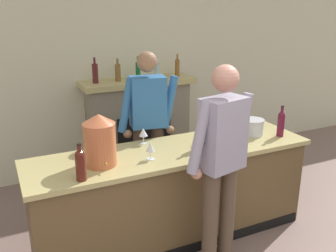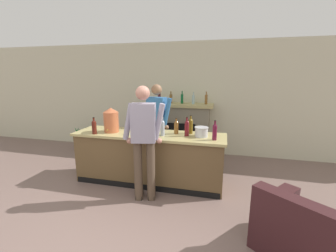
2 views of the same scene
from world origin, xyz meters
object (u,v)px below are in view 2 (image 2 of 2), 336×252
at_px(wine_bottle_chardonnay_pale, 94,126).
at_px(fireplace_stone, 181,129).
at_px(wine_bottle_port_short, 176,127).
at_px(wine_glass_back_row, 131,128).
at_px(wine_bottle_merlot_tall, 191,125).
at_px(person_bartender, 157,124).
at_px(wine_bottle_rose_blush, 162,127).
at_px(potted_plant_corner, 81,139).
at_px(wine_bottle_burgundy_dark, 187,127).
at_px(armchair_black, 301,234).
at_px(copper_dispenser, 111,120).
at_px(person_customer, 144,139).
at_px(wine_bottle_cabernet_heavy, 215,131).
at_px(ice_bucket_steel, 201,132).
at_px(wine_glass_near_bucket, 143,124).

bearing_deg(wine_bottle_chardonnay_pale, fireplace_stone, 57.82).
distance_m(wine_bottle_port_short, wine_glass_back_row, 0.79).
bearing_deg(wine_bottle_port_short, wine_bottle_merlot_tall, 18.61).
bearing_deg(person_bartender, wine_bottle_rose_blush, -65.20).
bearing_deg(potted_plant_corner, wine_bottle_burgundy_dark, -23.80).
relative_size(armchair_black, copper_dispenser, 2.62).
xyz_separation_m(armchair_black, potted_plant_corner, (-4.58, 2.66, 0.01)).
xyz_separation_m(armchair_black, wine_bottle_burgundy_dark, (-1.48, 1.29, 0.81)).
distance_m(person_customer, wine_bottle_cabernet_heavy, 1.13).
distance_m(person_customer, person_bartender, 1.18).
height_order(wine_bottle_port_short, wine_bottle_burgundy_dark, wine_bottle_burgundy_dark).
height_order(wine_bottle_cabernet_heavy, wine_bottle_chardonnay_pale, wine_bottle_cabernet_heavy).
xyz_separation_m(person_bartender, copper_dispenser, (-0.69, -0.61, 0.17)).
bearing_deg(wine_bottle_port_short, ice_bucket_steel, -9.21).
bearing_deg(wine_bottle_port_short, armchair_black, -39.34).
bearing_deg(fireplace_stone, person_customer, -94.01).
distance_m(person_bartender, ice_bucket_steel, 1.09).
xyz_separation_m(wine_glass_back_row, wine_glass_near_bucket, (0.09, 0.38, 0.01)).
height_order(copper_dispenser, wine_bottle_chardonnay_pale, copper_dispenser).
xyz_separation_m(fireplace_stone, person_bartender, (-0.30, -1.09, 0.33)).
distance_m(wine_bottle_cabernet_heavy, wine_bottle_burgundy_dark, 0.49).
relative_size(wine_bottle_rose_blush, wine_bottle_chardonnay_pale, 1.10).
relative_size(person_bartender, wine_bottle_rose_blush, 5.32).
height_order(fireplace_stone, wine_bottle_burgundy_dark, fireplace_stone).
xyz_separation_m(ice_bucket_steel, wine_bottle_rose_blush, (-0.66, -0.10, 0.07)).
bearing_deg(wine_glass_near_bucket, wine_glass_back_row, -102.75).
height_order(ice_bucket_steel, wine_glass_back_row, ice_bucket_steel).
relative_size(potted_plant_corner, wine_bottle_rose_blush, 1.95).
relative_size(wine_bottle_cabernet_heavy, wine_bottle_burgundy_dark, 0.97).
bearing_deg(fireplace_stone, wine_bottle_burgundy_dark, -76.44).
bearing_deg(wine_bottle_cabernet_heavy, wine_bottle_merlot_tall, 143.95).
bearing_deg(armchair_black, wine_glass_back_row, 154.59).
xyz_separation_m(person_customer, copper_dispenser, (-0.83, 0.56, 0.15)).
bearing_deg(copper_dispenser, wine_bottle_cabernet_heavy, -2.76).
relative_size(fireplace_stone, person_bartender, 0.90).
distance_m(fireplace_stone, armchair_black, 3.51).
bearing_deg(wine_bottle_rose_blush, potted_plant_corner, 151.71).
bearing_deg(wine_bottle_burgundy_dark, person_bartender, 141.69).
bearing_deg(person_customer, armchair_black, -18.42).
bearing_deg(ice_bucket_steel, wine_bottle_chardonnay_pale, -171.05).
distance_m(person_customer, wine_bottle_port_short, 0.79).
xyz_separation_m(person_bartender, wine_bottle_port_short, (0.50, -0.46, 0.07)).
bearing_deg(fireplace_stone, person_bartender, -105.59).
distance_m(wine_glass_back_row, wine_glass_near_bucket, 0.39).
distance_m(wine_bottle_rose_blush, wine_bottle_port_short, 0.27).
relative_size(armchair_black, ice_bucket_steel, 5.02).
height_order(armchair_black, wine_bottle_port_short, wine_bottle_port_short).
relative_size(fireplace_stone, person_customer, 0.89).
distance_m(person_bartender, wine_bottle_cabernet_heavy, 1.37).
height_order(wine_bottle_rose_blush, wine_glass_back_row, wine_bottle_rose_blush).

